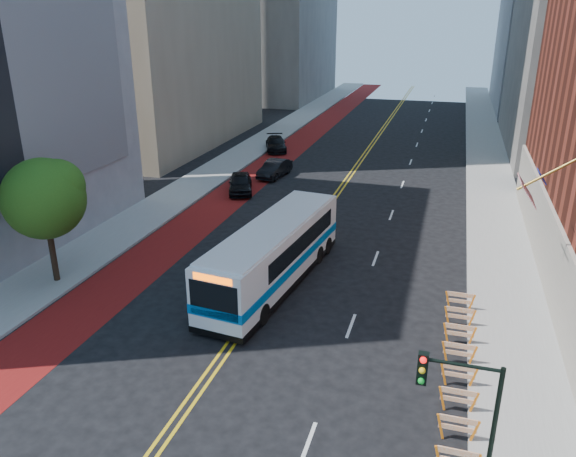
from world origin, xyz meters
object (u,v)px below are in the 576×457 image
(car_c, at_px, (276,144))
(car_a, at_px, (240,183))
(transit_bus, at_px, (275,252))
(car_b, at_px, (275,169))
(traffic_signal, at_px, (461,408))
(street_tree, at_px, (45,195))

(car_c, bearing_deg, car_a, -104.66)
(transit_bus, xyz_separation_m, car_b, (-6.41, 20.02, -1.05))
(transit_bus, height_order, car_a, transit_bus)
(traffic_signal, height_order, car_b, traffic_signal)
(car_b, bearing_deg, car_a, -96.38)
(street_tree, bearing_deg, traffic_signal, -24.82)
(car_a, bearing_deg, car_c, 76.03)
(transit_bus, distance_m, car_b, 21.05)
(car_c, bearing_deg, street_tree, -114.52)
(traffic_signal, xyz_separation_m, car_c, (-18.71, 42.41, -3.00))
(traffic_signal, bearing_deg, transit_bus, 126.29)
(street_tree, xyz_separation_m, car_b, (4.88, 23.22, -4.17))
(traffic_signal, height_order, car_a, traffic_signal)
(traffic_signal, bearing_deg, car_c, 113.81)
(car_a, height_order, car_c, car_a)
(car_a, relative_size, car_c, 0.92)
(street_tree, relative_size, car_a, 1.46)
(car_b, bearing_deg, traffic_signal, -57.12)
(traffic_signal, bearing_deg, car_b, 115.70)
(transit_bus, bearing_deg, car_b, 114.50)
(street_tree, height_order, traffic_signal, street_tree)
(car_b, height_order, car_c, car_b)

